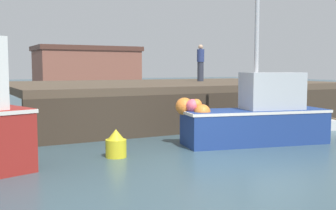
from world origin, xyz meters
The scene contains 7 objects.
ground centered at (0.00, 0.00, -0.05)m, with size 120.00×160.00×0.10m.
pier centered at (3.18, 7.77, 1.34)m, with size 13.61×8.76×1.59m.
fishing_boat_near_right centered at (2.48, 1.49, 0.80)m, with size 4.46×2.19×4.61m.
rowboat centered at (6.95, 2.40, 0.17)m, with size 1.89×1.17×0.38m.
dockworker centered at (5.09, 8.62, 2.45)m, with size 0.34×0.34×1.71m.
warehouse centered at (8.38, 37.43, 2.33)m, with size 11.28×6.20×4.62m.
mooring_buoy_foreground centered at (-1.80, 1.65, 0.32)m, with size 0.52×0.52×0.70m.
Camera 1 is at (-5.38, -7.83, 2.18)m, focal length 44.19 mm.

